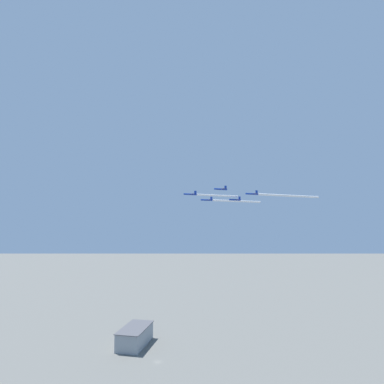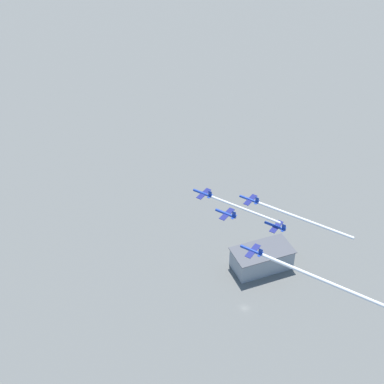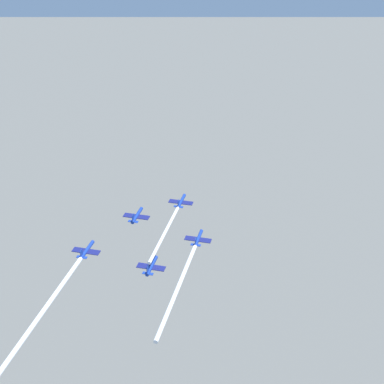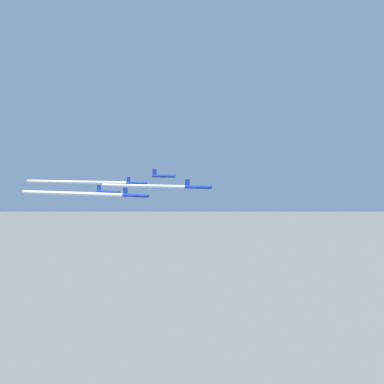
{
  "view_description": "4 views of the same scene",
  "coord_description": "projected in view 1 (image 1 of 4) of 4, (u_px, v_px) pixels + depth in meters",
  "views": [
    {
      "loc": [
        216.97,
        68.61,
        98.59
      ],
      "look_at": [
        39.71,
        33.1,
        117.93
      ],
      "focal_mm": 28.0,
      "sensor_mm": 36.0,
      "label": 1
    },
    {
      "loc": [
        106.85,
        187.79,
        239.14
      ],
      "look_at": [
        44.08,
        27.88,
        114.7
      ],
      "focal_mm": 50.0,
      "sensor_mm": 36.0,
      "label": 2
    },
    {
      "loc": [
        -71.33,
        126.09,
        201.74
      ],
      "look_at": [
        41.77,
        27.44,
        117.82
      ],
      "focal_mm": 50.0,
      "sensor_mm": 36.0,
      "label": 3
    },
    {
      "loc": [
        -20.53,
        -58.94,
        122.7
      ],
      "look_at": [
        36.76,
        28.57,
        115.33
      ],
      "focal_mm": 35.0,
      "sensor_mm": 36.0,
      "label": 4
    }
  ],
  "objects": [
    {
      "name": "jet_2",
      "position": [
        207.0,
        200.0,
        194.85
      ],
      "size": [
        7.63,
        7.76,
        2.8
      ],
      "rotation": [
        0.0,
        0.0,
        3.76
      ],
      "color": "#19389E"
    },
    {
      "name": "ground_plane",
      "position": [
        158.0,
        362.0,
        214.45
      ],
      "size": [
        3000.0,
        3000.0,
        0.0
      ],
      "primitive_type": "plane",
      "color": "#60605B"
    },
    {
      "name": "jet_4",
      "position": [
        235.0,
        200.0,
        192.76
      ],
      "size": [
        7.63,
        7.76,
        2.8
      ],
      "rotation": [
        0.0,
        0.0,
        3.76
      ],
      "color": "#19389E"
    },
    {
      "name": "smoke_trail_0",
      "position": [
        218.0,
        195.0,
        187.76
      ],
      "size": [
        17.71,
        24.53,
        0.96
      ],
      "rotation": [
        0.0,
        0.0,
        3.76
      ],
      "color": "white"
    },
    {
      "name": "smoke_trail_2",
      "position": [
        237.0,
        201.0,
        204.08
      ],
      "size": [
        22.95,
        31.87,
        1.1
      ],
      "rotation": [
        0.0,
        0.0,
        3.76
      ],
      "color": "white"
    },
    {
      "name": "smoke_trail_3",
      "position": [
        290.0,
        196.0,
        187.41
      ],
      "size": [
        28.9,
        40.27,
        1.18
      ],
      "rotation": [
        0.0,
        0.0,
        3.76
      ],
      "color": "white"
    },
    {
      "name": "jet_1",
      "position": [
        221.0,
        189.0,
        178.53
      ],
      "size": [
        7.63,
        7.76,
        2.8
      ],
      "rotation": [
        0.0,
        0.0,
        3.76
      ],
      "color": "#19389E"
    },
    {
      "name": "hangar",
      "position": [
        135.0,
        336.0,
        245.11
      ],
      "size": [
        38.0,
        19.86,
        14.21
      ],
      "color": "gray",
      "rests_on": "ground_plane"
    },
    {
      "name": "jet_0",
      "position": [
        191.0,
        194.0,
        180.31
      ],
      "size": [
        7.63,
        7.76,
        2.8
      ],
      "rotation": [
        0.0,
        0.0,
        3.76
      ],
      "color": "#19389E"
    },
    {
      "name": "jet_3",
      "position": [
        252.0,
        194.0,
        176.12
      ],
      "size": [
        7.63,
        7.76,
        2.8
      ],
      "rotation": [
        0.0,
        0.0,
        3.76
      ],
      "color": "#19389E"
    }
  ]
}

